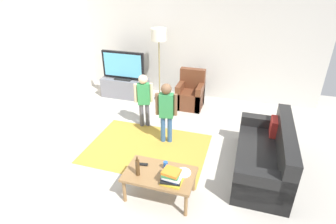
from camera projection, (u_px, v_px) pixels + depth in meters
name	position (u px, v px, depth m)	size (l,w,h in m)	color
ground	(158.00, 160.00, 4.81)	(7.80, 7.80, 0.00)	#B2ADA3
wall_back	(196.00, 44.00, 6.72)	(6.00, 0.12, 2.70)	silver
wall_left	(1.00, 70.00, 4.96)	(0.12, 6.00, 2.70)	silver
area_rug	(147.00, 148.00, 5.11)	(2.20, 1.60, 0.01)	#B28C33
tv_stand	(125.00, 88.00, 7.08)	(1.20, 0.44, 0.50)	slate
tv	(123.00, 66.00, 6.78)	(1.10, 0.28, 0.71)	black
couch	(267.00, 157.00, 4.39)	(0.80, 1.80, 0.86)	black
armchair	(191.00, 95.00, 6.56)	(0.60, 0.60, 0.90)	brown
floor_lamp	(159.00, 38.00, 6.37)	(0.36, 0.36, 1.78)	#262626
child_near_tv	(144.00, 96.00, 5.54)	(0.36, 0.22, 1.15)	#4C4C59
child_center	(166.00, 108.00, 4.99)	(0.40, 0.19, 1.20)	#33598C
coffee_table	(160.00, 176.00, 3.88)	(1.00, 0.60, 0.42)	olive
book_stack	(172.00, 177.00, 3.65)	(0.30, 0.23, 0.20)	yellow
bottle	(138.00, 167.00, 3.77)	(0.06, 0.06, 0.31)	#4C3319
tv_remote	(143.00, 164.00, 4.01)	(0.17, 0.05, 0.02)	black
soda_can	(166.00, 165.00, 3.92)	(0.07, 0.07, 0.12)	#2659B2
plate	(183.00, 173.00, 3.85)	(0.22, 0.22, 0.02)	white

